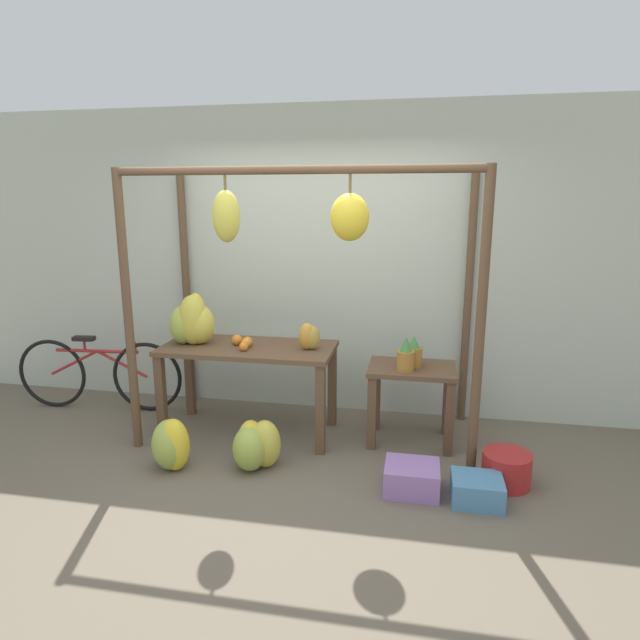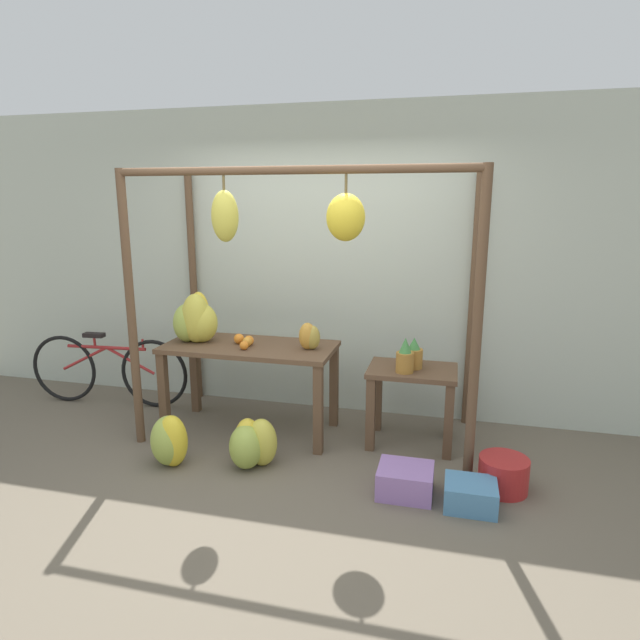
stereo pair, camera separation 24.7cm
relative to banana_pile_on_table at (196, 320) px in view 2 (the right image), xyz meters
The scene contains 15 objects.
ground_plane 1.62m from the banana_pile_on_table, 41.65° to the right, with size 20.00×20.00×0.00m, color #665B4C.
shop_wall_back 1.30m from the banana_pile_on_table, 37.02° to the left, with size 8.00×0.08×2.80m.
stall_awning 1.15m from the banana_pile_on_table, ahead, with size 2.71×1.22×2.21m.
display_table_main 0.57m from the banana_pile_on_table, ahead, with size 1.44×0.66×0.77m.
display_table_side 1.91m from the banana_pile_on_table, ahead, with size 0.71×0.50×0.65m.
banana_pile_on_table is the anchor object (origin of this frame).
orange_pile 0.47m from the banana_pile_on_table, ahead, with size 0.19×0.24×0.09m.
pineapple_cluster 1.83m from the banana_pile_on_table, ahead, with size 0.20×0.27×0.28m.
banana_pile_ground_left 1.06m from the banana_pile_on_table, 81.41° to the right, with size 0.39×0.40×0.41m.
banana_pile_ground_right 1.21m from the banana_pile_on_table, 39.58° to the right, with size 0.41×0.38×0.37m.
fruit_crate_white 2.18m from the banana_pile_on_table, 20.54° to the right, with size 0.37×0.32×0.19m.
blue_bucket 2.71m from the banana_pile_on_table, 10.88° to the right, with size 0.34×0.34×0.24m.
parked_bicycle 1.28m from the banana_pile_on_table, 167.16° to the left, with size 1.62×0.17×0.72m.
papaya_pile 1.01m from the banana_pile_on_table, ahead, with size 0.21×0.17×0.22m.
fruit_crate_purple 2.58m from the banana_pile_on_table, 18.29° to the right, with size 0.34×0.29×0.18m.
Camera 2 is at (1.15, -3.20, 1.98)m, focal length 30.00 mm.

